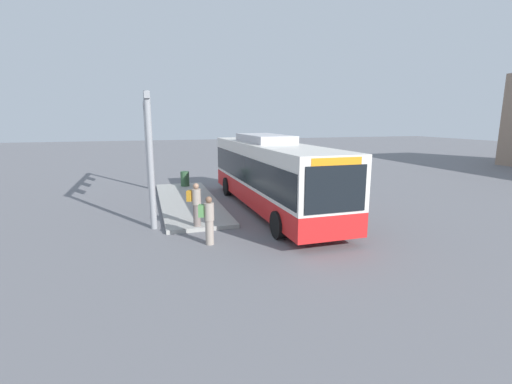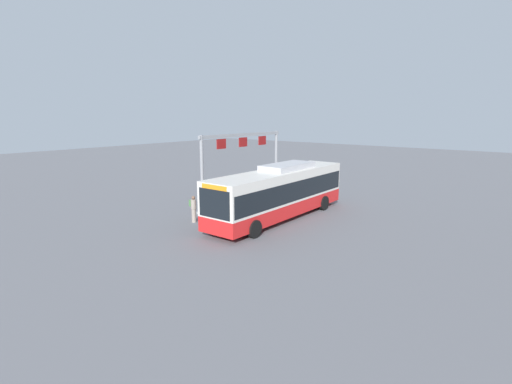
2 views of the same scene
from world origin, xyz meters
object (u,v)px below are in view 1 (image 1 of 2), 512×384
Objects in this scene: bus_main at (270,171)px; person_waiting_near at (208,219)px; person_boarding at (196,203)px; trash_bin at (185,179)px.

bus_main is 5.52m from person_waiting_near.
person_boarding is at bearing -59.59° from bus_main.
bus_main is 7.13× the size of person_boarding.
bus_main is 7.28m from trash_bin.
bus_main is 7.13× the size of person_waiting_near.
trash_bin is at bearing 110.55° from person_boarding.
person_boarding is at bearing 109.75° from person_waiting_near.
trash_bin is (-6.39, -3.28, -1.20)m from bus_main.
person_boarding is 1.86× the size of trash_bin.
bus_main is at bearing 62.19° from person_waiting_near.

